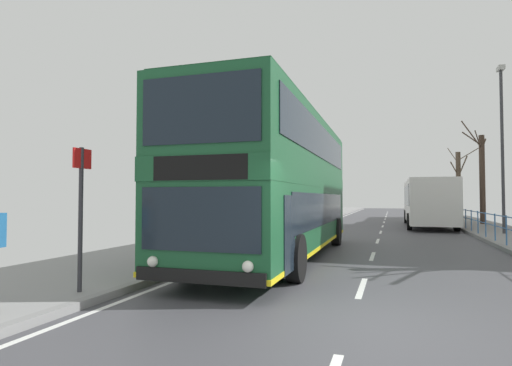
# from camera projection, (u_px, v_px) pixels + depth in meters

# --- Properties ---
(ground) EXTENTS (15.80, 140.00, 0.20)m
(ground) POSITION_uv_depth(u_px,v_px,m) (300.00, 318.00, 6.18)
(ground) COLOR #444449
(double_decker_bus_main) EXTENTS (2.88, 11.63, 4.29)m
(double_decker_bus_main) POSITION_uv_depth(u_px,v_px,m) (280.00, 184.00, 12.77)
(double_decker_bus_main) COLOR #19512D
(double_decker_bus_main) RESTS_ON ground
(background_bus_far_lane) EXTENTS (2.75, 10.63, 2.92)m
(background_bus_far_lane) POSITION_uv_depth(u_px,v_px,m) (428.00, 201.00, 26.51)
(background_bus_far_lane) COLOR white
(background_bus_far_lane) RESTS_ON ground
(bus_stop_sign_near) EXTENTS (0.08, 0.44, 2.60)m
(bus_stop_sign_near) POSITION_uv_depth(u_px,v_px,m) (81.00, 202.00, 7.50)
(bus_stop_sign_near) COLOR #2D2D33
(bus_stop_sign_near) RESTS_ON ground
(street_lamp_far_side) EXTENTS (0.28, 0.60, 8.01)m
(street_lamp_far_side) POSITION_uv_depth(u_px,v_px,m) (502.00, 136.00, 19.85)
(street_lamp_far_side) COLOR #38383D
(street_lamp_far_side) RESTS_ON ground
(bare_tree_far_00) EXTENTS (2.11, 2.25, 6.07)m
(bare_tree_far_00) POSITION_uv_depth(u_px,v_px,m) (459.00, 184.00, 35.05)
(bare_tree_far_00) COLOR brown
(bare_tree_far_00) RESTS_ON ground
(bare_tree_far_02) EXTENTS (1.65, 1.92, 6.92)m
(bare_tree_far_02) POSITION_uv_depth(u_px,v_px,m) (482.00, 177.00, 27.15)
(bare_tree_far_02) COLOR #423328
(bare_tree_far_02) RESTS_ON ground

